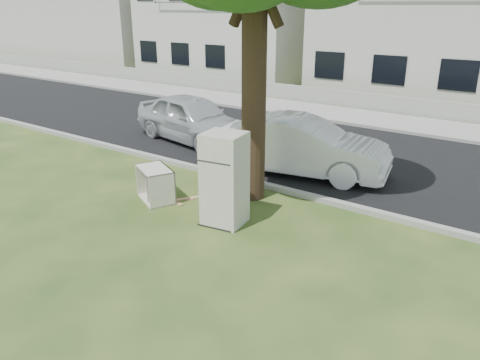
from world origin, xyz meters
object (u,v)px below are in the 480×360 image
Objects in this scene: fridge at (225,179)px; car_center at (301,146)px; cabinet at (156,184)px; car_left at (192,118)px.

fridge is 3.55m from car_center.
car_center is at bearing 84.45° from fridge.
fridge is 2.08m from cabinet.
car_center is at bearing 89.21° from cabinet.
fridge reaches higher than cabinet.
fridge reaches higher than car_center.
car_center is (-0.21, 3.54, -0.20)m from fridge.
cabinet is 0.22× the size of car_left.
cabinet is at bearing 141.31° from car_center.
fridge is 0.43× the size of car_left.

